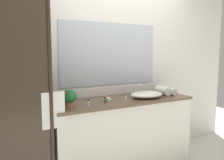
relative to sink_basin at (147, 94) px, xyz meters
The scene contains 12 objects.
wall_back_with_mirror 0.63m from the sink_basin, 129.53° to the left, with size 4.40×0.06×2.60m.
vanity_cabinet 0.59m from the sink_basin, 169.13° to the left, with size 1.80×0.58×0.90m.
shower_enclosure 1.61m from the sink_basin, behind, with size 1.20×0.59×2.00m.
sink_basin is the anchor object (origin of this frame).
faucet 0.20m from the sink_basin, 90.00° to the left, with size 0.17×0.14×0.16m.
potted_plant 1.05m from the sink_basin, behind, with size 0.18×0.18×0.19m.
soap_dish 0.53m from the sink_basin, 169.03° to the left, with size 0.10×0.07×0.04m.
amenity_bottle_body_wash 0.40m from the sink_basin, 164.54° to the right, with size 0.02×0.02×0.08m.
amenity_bottle_shampoo 0.86m from the sink_basin, behind, with size 0.03×0.03×0.08m.
amenity_bottle_lotion 0.60m from the sink_basin, behind, with size 0.03×0.03×0.08m.
rolled_towel_near_edge 0.43m from the sink_basin, ahead, with size 0.09×0.09×0.20m, color white.
rolled_towel_middle 0.33m from the sink_basin, 10.85° to the left, with size 0.12×0.12×0.24m, color white.
Camera 1 is at (-1.48, -2.44, 1.48)m, focal length 37.58 mm.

